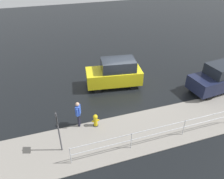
% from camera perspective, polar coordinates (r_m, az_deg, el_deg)
% --- Properties ---
extents(ground_plane, '(60.00, 60.00, 0.00)m').
position_cam_1_polar(ground_plane, '(15.61, 3.25, -0.16)').
color(ground_plane, black).
extents(kerb_strip, '(24.00, 3.20, 0.04)m').
position_cam_1_polar(kerb_strip, '(12.62, 10.18, -10.04)').
color(kerb_strip, gray).
rests_on(kerb_strip, ground).
extents(moving_hatchback, '(4.11, 2.25, 2.06)m').
position_cam_1_polar(moving_hatchback, '(15.60, 0.78, 4.26)').
color(moving_hatchback, yellow).
rests_on(moving_hatchback, ground).
extents(parked_sedan, '(4.45, 2.15, 1.98)m').
position_cam_1_polar(parked_sedan, '(16.94, 26.52, 2.87)').
color(parked_sedan, '#191E38').
rests_on(parked_sedan, ground).
extents(fire_hydrant, '(0.42, 0.31, 0.80)m').
position_cam_1_polar(fire_hydrant, '(12.40, -4.33, -8.09)').
color(fire_hydrant, gold).
rests_on(fire_hydrant, ground).
extents(pedestrian, '(0.35, 0.54, 1.62)m').
position_cam_1_polar(pedestrian, '(12.17, -8.81, -5.93)').
color(pedestrian, blue).
rests_on(pedestrian, ground).
extents(metal_railing, '(9.06, 0.04, 1.05)m').
position_cam_1_polar(metal_railing, '(11.51, 12.14, -10.56)').
color(metal_railing, '#B7BABF').
rests_on(metal_railing, ground).
extents(sign_post, '(0.07, 0.44, 2.40)m').
position_cam_1_polar(sign_post, '(10.54, -13.93, -9.47)').
color(sign_post, '#4C4C51').
rests_on(sign_post, ground).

